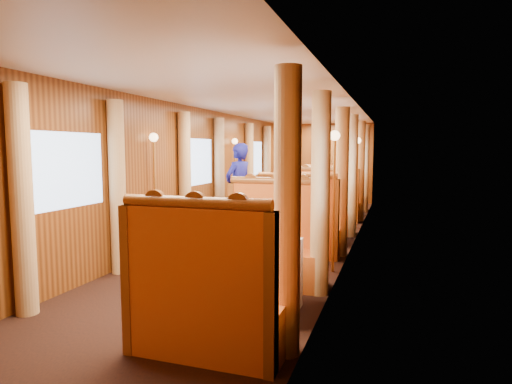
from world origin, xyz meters
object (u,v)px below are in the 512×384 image
at_px(banquette_mid_fwd, 299,229).
at_px(banquette_mid_aft, 320,212).
at_px(teapot_back, 242,233).
at_px(steward, 239,189).
at_px(teapot_left, 224,234).
at_px(banquette_far_fwd, 331,203).
at_px(banquette_near_fwd, 205,305).
at_px(rose_vase_mid, 312,192).
at_px(banquette_near_aft, 273,250).
at_px(table_far, 337,200).
at_px(passenger, 318,198).
at_px(rose_vase_far, 337,179).
at_px(fruit_plate, 274,244).
at_px(teapot_right, 239,237).
at_px(table_mid, 311,222).
at_px(table_near, 246,276).
at_px(banquette_far_aft, 342,194).
at_px(tea_tray, 236,241).

distance_m(banquette_mid_fwd, banquette_mid_aft, 2.03).
relative_size(teapot_back, steward, 0.08).
relative_size(banquette_mid_aft, teapot_left, 7.39).
distance_m(banquette_mid_fwd, banquette_far_fwd, 3.50).
bearing_deg(banquette_near_fwd, banquette_mid_fwd, 90.00).
bearing_deg(steward, teapot_left, 41.76).
bearing_deg(teapot_left, teapot_back, 63.86).
xyz_separation_m(teapot_left, rose_vase_mid, (0.23, 3.60, 0.10)).
xyz_separation_m(banquette_mid_fwd, teapot_back, (-0.08, -2.39, 0.39)).
distance_m(banquette_near_aft, teapot_left, 1.18).
bearing_deg(steward, banquette_near_aft, 51.40).
distance_m(banquette_near_aft, table_far, 5.99).
bearing_deg(passenger, rose_vase_far, 90.24).
relative_size(banquette_near_aft, fruit_plate, 5.95).
bearing_deg(rose_vase_far, banquette_near_aft, -89.89).
bearing_deg(fruit_plate, teapot_right, -179.93).
distance_m(fruit_plate, steward, 4.45).
height_order(table_mid, table_far, same).
distance_m(rose_vase_mid, steward, 1.62).
relative_size(table_mid, banquette_mid_aft, 0.78).
relative_size(table_far, teapot_back, 6.98).
bearing_deg(banquette_far_fwd, table_mid, -90.00).
xyz_separation_m(steward, passenger, (1.55, 0.35, -0.17)).
bearing_deg(banquette_near_fwd, table_near, 90.00).
height_order(banquette_mid_aft, steward, steward).
bearing_deg(steward, table_near, 44.86).
bearing_deg(banquette_far_aft, steward, -110.73).
height_order(banquette_near_aft, banquette_mid_aft, same).
xyz_separation_m(banquette_far_fwd, teapot_back, (-0.08, -5.89, 0.39)).
distance_m(banquette_near_aft, banquette_mid_aft, 3.50).
height_order(teapot_right, rose_vase_mid, rose_vase_mid).
bearing_deg(banquette_mid_fwd, steward, 137.52).
height_order(banquette_near_aft, banquette_far_fwd, same).
distance_m(teapot_back, steward, 4.09).
height_order(table_mid, teapot_right, teapot_right).
xyz_separation_m(banquette_near_aft, teapot_left, (-0.21, -1.09, 0.40)).
bearing_deg(tea_tray, banquette_mid_aft, 88.83).
xyz_separation_m(table_far, teapot_back, (-0.08, -6.91, 0.44)).
xyz_separation_m(banquette_near_aft, teapot_back, (-0.08, -0.92, 0.39)).
distance_m(teapot_back, passenger, 4.16).
distance_m(steward, passenger, 1.60).
xyz_separation_m(teapot_right, teapot_back, (-0.05, 0.22, -0.01)).
height_order(teapot_right, passenger, passenger).
bearing_deg(rose_vase_mid, rose_vase_far, 90.50).
bearing_deg(banquette_near_aft, teapot_left, -101.13).
xyz_separation_m(banquette_far_fwd, rose_vase_far, (-0.01, 1.03, 0.50)).
height_order(banquette_far_aft, teapot_right, banquette_far_aft).
distance_m(table_far, banquette_far_fwd, 1.02).
xyz_separation_m(table_near, banquette_near_aft, (0.00, 1.01, 0.05)).
height_order(banquette_mid_aft, passenger, banquette_mid_aft).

